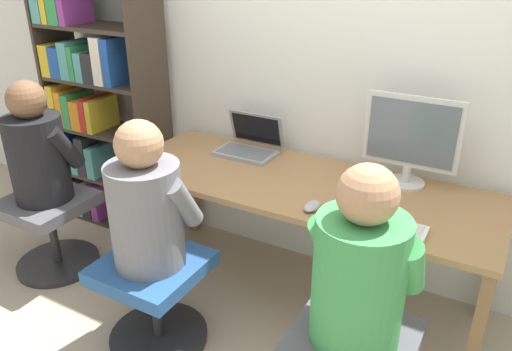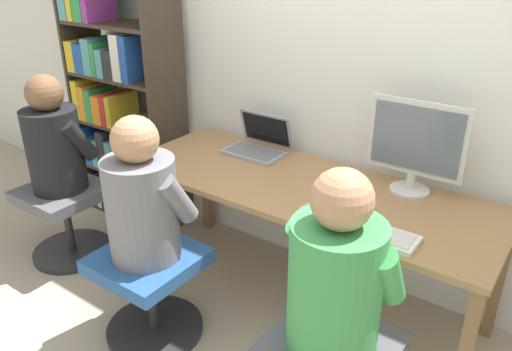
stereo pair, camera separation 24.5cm
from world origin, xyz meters
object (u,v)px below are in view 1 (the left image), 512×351
object	(u,v)px
bookshelf	(92,104)
desktop_monitor	(411,140)
laptop	(249,145)
keyboard	(372,223)
person_at_monitor	(360,269)
office_chair_right	(155,294)
person_near_shelf	(37,150)
person_at_laptop	(146,205)
office_chair_side	(51,226)

from	to	relation	value
bookshelf	desktop_monitor	bearing A→B (deg)	2.08
laptop	keyboard	xyz separation A→B (m)	(0.87, -0.46, -0.03)
person_at_monitor	keyboard	bearing A→B (deg)	101.01
office_chair_right	person_near_shelf	bearing A→B (deg)	167.91
office_chair_right	person_at_monitor	distance (m)	1.10
laptop	person_near_shelf	distance (m)	1.18
person_at_monitor	person_at_laptop	distance (m)	0.98
desktop_monitor	person_at_monitor	distance (m)	0.91
office_chair_right	office_chair_side	xyz separation A→B (m)	(-0.95, 0.20, 0.00)
bookshelf	person_near_shelf	distance (m)	0.63
laptop	keyboard	size ratio (longest dim) A/B	0.76
keyboard	person_at_monitor	distance (m)	0.42
bookshelf	person_at_monitor	bearing A→B (deg)	-21.10
keyboard	person_at_monitor	size ratio (longest dim) A/B	0.64
keyboard	person_at_laptop	distance (m)	0.99
desktop_monitor	person_at_monitor	bearing A→B (deg)	-86.25
desktop_monitor	office_chair_side	xyz separation A→B (m)	(-1.88, -0.68, -0.67)
desktop_monitor	bookshelf	xyz separation A→B (m)	(-2.05, -0.07, -0.10)
desktop_monitor	office_chair_side	size ratio (longest dim) A/B	0.94
desktop_monitor	person_at_laptop	distance (m)	1.29
desktop_monitor	laptop	bearing A→B (deg)	-178.81
office_chair_right	person_at_monitor	world-z (taller)	person_at_monitor
person_near_shelf	laptop	bearing A→B (deg)	33.57
desktop_monitor	person_near_shelf	xyz separation A→B (m)	(-1.88, -0.67, -0.18)
desktop_monitor	laptop	world-z (taller)	desktop_monitor
desktop_monitor	keyboard	distance (m)	0.53
laptop	keyboard	bearing A→B (deg)	-28.09
laptop	keyboard	world-z (taller)	laptop
desktop_monitor	bookshelf	world-z (taller)	bookshelf
keyboard	bookshelf	distance (m)	2.08
office_chair_right	office_chair_side	size ratio (longest dim) A/B	1.00
person_at_laptop	office_chair_side	world-z (taller)	person_at_laptop
laptop	office_chair_right	xyz separation A→B (m)	(-0.03, -0.86, -0.48)
laptop	office_chair_right	distance (m)	0.99
keyboard	bookshelf	xyz separation A→B (m)	(-2.03, 0.41, 0.13)
laptop	bookshelf	xyz separation A→B (m)	(-1.16, -0.06, 0.09)
bookshelf	laptop	bearing A→B (deg)	2.76
person_at_monitor	office_chair_side	world-z (taller)	person_at_monitor
office_chair_side	person_near_shelf	distance (m)	0.49
desktop_monitor	office_chair_right	size ratio (longest dim) A/B	0.94
person_at_laptop	person_near_shelf	bearing A→B (deg)	168.19
keyboard	office_chair_side	world-z (taller)	keyboard
desktop_monitor	keyboard	world-z (taller)	desktop_monitor
person_at_monitor	person_at_laptop	xyz separation A→B (m)	(-0.98, 0.02, -0.01)
office_chair_right	keyboard	bearing A→B (deg)	23.54
laptop	person_near_shelf	size ratio (longest dim) A/B	0.49
laptop	office_chair_side	distance (m)	1.28
desktop_monitor	person_near_shelf	world-z (taller)	desktop_monitor
office_chair_right	person_at_laptop	size ratio (longest dim) A/B	0.71
office_chair_right	office_chair_side	world-z (taller)	same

